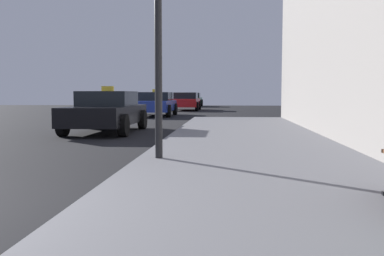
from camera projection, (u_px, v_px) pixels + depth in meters
sidewalk at (294, 237)px, 3.39m from camera, size 4.00×32.00×0.15m
car_black at (107, 111)px, 13.39m from camera, size 1.95×4.21×1.43m
car_blue at (156, 104)px, 23.18m from camera, size 2.01×4.24×1.43m
car_red at (186, 101)px, 30.99m from camera, size 2.03×4.24×1.27m
car_green at (191, 99)px, 40.25m from camera, size 1.98×4.22×1.27m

